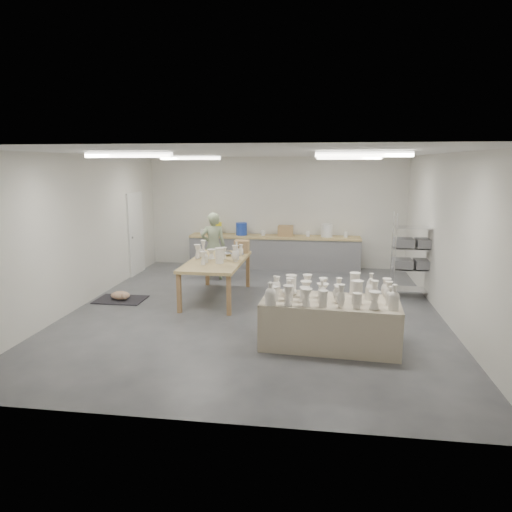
# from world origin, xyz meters

# --- Properties ---
(room) EXTENTS (8.00, 8.02, 3.00)m
(room) POSITION_xyz_m (-0.11, 0.08, 2.06)
(room) COLOR #424449
(room) RESTS_ON ground
(back_counter) EXTENTS (4.60, 0.60, 1.24)m
(back_counter) POSITION_xyz_m (-0.01, 3.68, 0.49)
(back_counter) COLOR tan
(back_counter) RESTS_ON ground
(wire_shelf) EXTENTS (0.88, 0.48, 1.80)m
(wire_shelf) POSITION_xyz_m (3.20, 1.40, 0.92)
(wire_shelf) COLOR silver
(wire_shelf) RESTS_ON ground
(drying_table) EXTENTS (2.17, 1.14, 1.11)m
(drying_table) POSITION_xyz_m (1.39, -1.60, 0.44)
(drying_table) COLOR olive
(drying_table) RESTS_ON ground
(work_table) EXTENTS (1.15, 2.24, 1.21)m
(work_table) POSITION_xyz_m (-0.87, 0.77, 0.83)
(work_table) COLOR tan
(work_table) RESTS_ON ground
(rug) EXTENTS (1.00, 0.70, 0.02)m
(rug) POSITION_xyz_m (-2.90, 0.26, 0.01)
(rug) COLOR black
(rug) RESTS_ON ground
(cat) EXTENTS (0.41, 0.31, 0.17)m
(cat) POSITION_xyz_m (-2.88, 0.25, 0.11)
(cat) COLOR white
(cat) RESTS_ON rug
(potter) EXTENTS (0.69, 0.56, 1.66)m
(potter) POSITION_xyz_m (-1.36, 2.28, 0.83)
(potter) COLOR #8FA07C
(potter) RESTS_ON ground
(red_stool) EXTENTS (0.40, 0.40, 0.35)m
(red_stool) POSITION_xyz_m (-1.36, 2.55, 0.32)
(red_stool) COLOR #AA2B18
(red_stool) RESTS_ON ground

